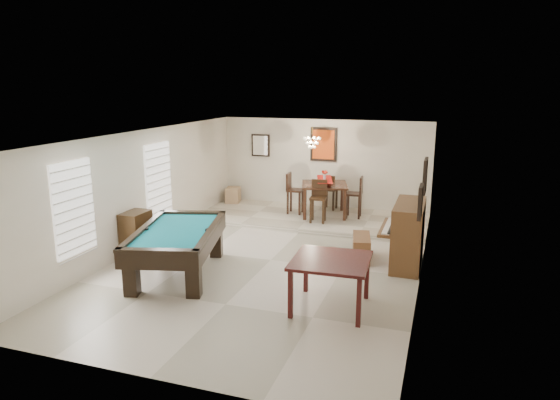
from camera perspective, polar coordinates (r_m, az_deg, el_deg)
The scene contains 26 objects.
ground_plane at distance 10.45m, azimuth -1.05°, elevation -6.92°, with size 6.00×9.00×0.02m, color beige.
wall_back at distance 14.32m, azimuth 4.99°, elevation 3.98°, with size 6.00×0.04×2.60m, color silver.
wall_front at distance 6.22m, azimuth -15.33°, elevation -8.91°, with size 6.00×0.04×2.60m, color silver.
wall_left at distance 11.42m, azimuth -15.42°, elevation 1.18°, with size 0.04×9.00×2.60m, color silver.
wall_right at distance 9.52m, azimuth 16.18°, elevation -1.22°, with size 0.04×9.00×2.60m, color silver.
ceiling at distance 9.86m, azimuth -1.12°, elevation 7.46°, with size 6.00×9.00×0.04m, color white.
dining_step at distance 13.39m, azimuth 3.61°, elevation -2.07°, with size 6.00×2.50×0.12m, color beige.
window_left_front at distance 9.68m, azimuth -22.52°, elevation -0.88°, with size 0.06×1.00×1.70m, color white.
window_left_rear at distance 11.87m, azimuth -13.73°, elevation 2.22°, with size 0.06×1.00×1.70m, color white.
pool_table at distance 9.79m, azimuth -11.59°, elevation -5.85°, with size 1.41×2.61×0.87m, color black, non-canonical shape.
square_table at distance 8.24m, azimuth 5.78°, elevation -9.48°, with size 1.22×1.22×0.84m, color black, non-canonical shape.
upright_piano at distance 10.33m, azimuth 13.62°, elevation -3.75°, with size 0.86×1.54×1.28m, color brown, non-canonical shape.
piano_bench at distance 10.55m, azimuth 9.27°, elevation -5.41°, with size 0.35×0.90×0.50m, color brown.
apothecary_chest at distance 10.94m, azimuth -16.10°, elevation -3.79°, with size 0.43×0.65×0.97m, color black.
dining_table at distance 13.37m, azimuth 5.07°, elevation 0.30°, with size 1.18×1.18×0.98m, color black, non-canonical shape.
flower_vase at distance 13.25m, azimuth 5.13°, elevation 2.91°, with size 0.15×0.15×0.26m, color #A71B0E, non-canonical shape.
dining_chair_south at distance 12.68m, azimuth 4.37°, elevation -0.18°, with size 0.40×0.40×1.08m, color black, non-canonical shape.
dining_chair_north at distance 14.04m, azimuth 5.76°, elevation 0.92°, with size 0.36×0.36×0.98m, color black, non-canonical shape.
dining_chair_west at distance 13.51m, azimuth 1.75°, elevation 0.76°, with size 0.41×0.41×1.11m, color black, non-canonical shape.
dining_chair_east at distance 13.23m, azimuth 8.44°, elevation 0.32°, with size 0.41×0.41×1.09m, color black, non-canonical shape.
corner_bench at distance 14.91m, azimuth -5.39°, elevation 0.58°, with size 0.39×0.49×0.44m, color tan.
chandelier at distance 12.95m, azimuth 3.69°, elevation 7.04°, with size 0.44×0.44×0.60m, color #FFE5B2, non-canonical shape.
back_painting at distance 14.19m, azimuth 5.00°, elevation 6.35°, with size 0.75×0.06×0.95m, color #D84C14.
back_mirror at distance 14.76m, azimuth -2.23°, elevation 6.26°, with size 0.55×0.06×0.65m, color white.
right_picture_upper at distance 9.69m, azimuth 16.25°, elevation 2.65°, with size 0.06×0.55×0.65m, color slate.
right_picture_lower at distance 8.46m, azimuth 15.75°, elevation -0.19°, with size 0.06×0.45×0.55m, color gray.
Camera 1 is at (3.30, -9.24, 3.60)m, focal length 32.00 mm.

